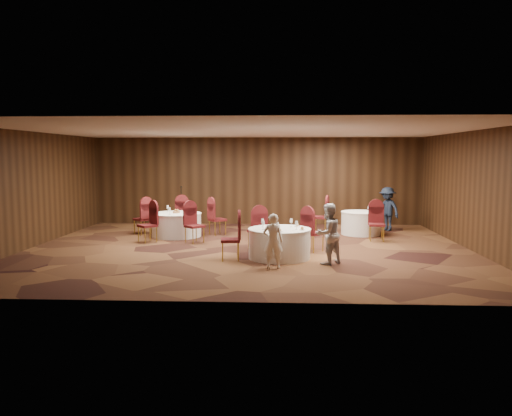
{
  "coord_description": "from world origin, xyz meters",
  "views": [
    {
      "loc": [
        0.87,
        -13.41,
        2.53
      ],
      "look_at": [
        0.2,
        0.2,
        1.1
      ],
      "focal_mm": 35.0,
      "sensor_mm": 36.0,
      "label": 1
    }
  ],
  "objects_px": {
    "woman_b": "(328,234)",
    "man_c": "(387,209)",
    "woman_a": "(273,241)",
    "table_left": "(177,225)",
    "table_right": "(361,223)",
    "table_main": "(279,243)",
    "mic_stand": "(181,216)"
  },
  "relations": [
    {
      "from": "table_main",
      "to": "mic_stand",
      "type": "bearing_deg",
      "value": 124.13
    },
    {
      "from": "table_left",
      "to": "woman_b",
      "type": "distance_m",
      "value": 5.82
    },
    {
      "from": "woman_a",
      "to": "man_c",
      "type": "relative_size",
      "value": 0.84
    },
    {
      "from": "table_left",
      "to": "man_c",
      "type": "height_order",
      "value": "man_c"
    },
    {
      "from": "table_left",
      "to": "man_c",
      "type": "xyz_separation_m",
      "value": [
        6.88,
        1.54,
        0.36
      ]
    },
    {
      "from": "table_left",
      "to": "woman_a",
      "type": "distance_m",
      "value": 5.35
    },
    {
      "from": "woman_b",
      "to": "man_c",
      "type": "xyz_separation_m",
      "value": [
        2.5,
        5.36,
        0.03
      ]
    },
    {
      "from": "table_main",
      "to": "man_c",
      "type": "relative_size",
      "value": 1.05
    },
    {
      "from": "table_right",
      "to": "man_c",
      "type": "relative_size",
      "value": 0.86
    },
    {
      "from": "table_left",
      "to": "table_right",
      "type": "distance_m",
      "value": 5.9
    },
    {
      "from": "woman_a",
      "to": "man_c",
      "type": "bearing_deg",
      "value": -120.83
    },
    {
      "from": "woman_a",
      "to": "mic_stand",
      "type": "bearing_deg",
      "value": -60.26
    },
    {
      "from": "man_c",
      "to": "table_right",
      "type": "bearing_deg",
      "value": -87.32
    },
    {
      "from": "table_right",
      "to": "woman_a",
      "type": "height_order",
      "value": "woman_a"
    },
    {
      "from": "table_main",
      "to": "man_c",
      "type": "xyz_separation_m",
      "value": [
        3.63,
        4.73,
        0.36
      ]
    },
    {
      "from": "woman_a",
      "to": "woman_b",
      "type": "height_order",
      "value": "woman_b"
    },
    {
      "from": "table_main",
      "to": "table_right",
      "type": "xyz_separation_m",
      "value": [
        2.62,
        3.88,
        0.0
      ]
    },
    {
      "from": "table_main",
      "to": "table_left",
      "type": "relative_size",
      "value": 0.99
    },
    {
      "from": "table_right",
      "to": "table_main",
      "type": "bearing_deg",
      "value": -123.98
    },
    {
      "from": "mic_stand",
      "to": "woman_b",
      "type": "height_order",
      "value": "mic_stand"
    },
    {
      "from": "table_main",
      "to": "woman_a",
      "type": "relative_size",
      "value": 1.24
    },
    {
      "from": "table_left",
      "to": "woman_b",
      "type": "relative_size",
      "value": 1.1
    },
    {
      "from": "woman_b",
      "to": "man_c",
      "type": "height_order",
      "value": "man_c"
    },
    {
      "from": "table_right",
      "to": "mic_stand",
      "type": "xyz_separation_m",
      "value": [
        -6.09,
        1.24,
        0.04
      ]
    },
    {
      "from": "table_main",
      "to": "mic_stand",
      "type": "height_order",
      "value": "mic_stand"
    },
    {
      "from": "table_main",
      "to": "man_c",
      "type": "bearing_deg",
      "value": 52.49
    },
    {
      "from": "man_c",
      "to": "woman_b",
      "type": "bearing_deg",
      "value": -62.23
    },
    {
      "from": "mic_stand",
      "to": "man_c",
      "type": "distance_m",
      "value": 7.12
    },
    {
      "from": "woman_b",
      "to": "woman_a",
      "type": "bearing_deg",
      "value": -15.21
    },
    {
      "from": "mic_stand",
      "to": "woman_a",
      "type": "distance_m",
      "value": 7.11
    },
    {
      "from": "mic_stand",
      "to": "woman_b",
      "type": "xyz_separation_m",
      "value": [
        4.6,
        -5.75,
        0.3
      ]
    },
    {
      "from": "table_left",
      "to": "table_right",
      "type": "height_order",
      "value": "same"
    }
  ]
}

